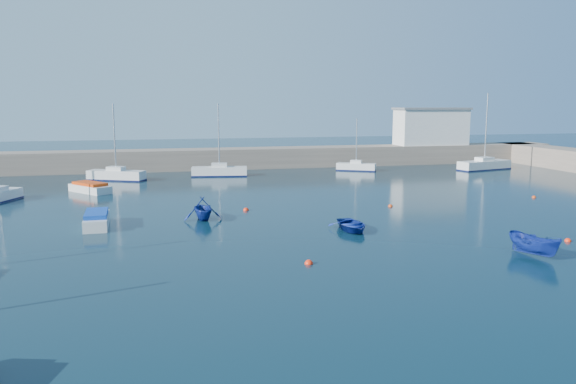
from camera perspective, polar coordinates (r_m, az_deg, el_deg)
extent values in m
plane|color=#0B2431|center=(30.07, 4.03, -7.43)|extent=(220.00, 220.00, 0.00)
cube|color=#7B6C5E|center=(74.35, -6.74, 3.39)|extent=(96.00, 4.50, 2.60)
cube|color=silver|center=(83.15, 14.32, 6.39)|extent=(10.00, 4.00, 5.00)
cube|color=silver|center=(54.97, -27.22, -0.39)|extent=(3.04, 4.81, 0.95)
cube|color=silver|center=(65.38, -17.04, 1.63)|extent=(6.54, 4.42, 1.10)
cylinder|color=#B7BABC|center=(65.00, -17.22, 5.33)|extent=(0.16, 0.16, 7.37)
cube|color=silver|center=(66.64, -6.98, 2.09)|extent=(6.62, 2.73, 1.09)
cylinder|color=#B7BABC|center=(66.27, -7.05, 5.73)|extent=(0.16, 0.16, 7.38)
cube|color=silver|center=(71.96, 6.93, 2.54)|extent=(4.95, 3.64, 0.97)
cylinder|color=#B7BABC|center=(71.67, 6.98, 5.17)|extent=(0.15, 0.15, 5.65)
cube|color=silver|center=(76.89, 19.31, 2.59)|extent=(7.78, 3.85, 1.16)
cylinder|color=#B7BABC|center=(76.55, 19.50, 6.23)|extent=(0.17, 0.17, 8.62)
cube|color=silver|center=(41.23, -18.86, -2.82)|extent=(1.67, 4.45, 0.79)
cube|color=#0E3A9E|center=(41.12, -18.90, -2.08)|extent=(1.56, 3.35, 0.29)
cube|color=silver|center=(57.22, -19.47, 0.32)|extent=(4.34, 4.87, 0.73)
cube|color=red|center=(57.15, -19.49, 0.81)|extent=(3.52, 3.86, 0.27)
imported|color=navy|center=(38.09, 6.47, -3.37)|extent=(2.60, 3.62, 0.74)
imported|color=navy|center=(41.74, -8.67, -1.66)|extent=(2.99, 3.40, 1.69)
imported|color=navy|center=(34.47, 23.76, -4.95)|extent=(2.09, 3.53, 1.28)
sphere|color=#FB2A0D|center=(30.25, 2.13, -7.31)|extent=(0.46, 0.46, 0.46)
sphere|color=red|center=(47.44, 10.37, -1.46)|extent=(0.39, 0.39, 0.39)
sphere|color=#FB2A0D|center=(39.13, 26.55, -4.50)|extent=(0.41, 0.41, 0.41)
sphere|color=#FB2A0D|center=(45.09, -4.29, -1.88)|extent=(0.47, 0.47, 0.47)
sphere|color=red|center=(55.76, 23.71, -0.53)|extent=(0.38, 0.38, 0.38)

